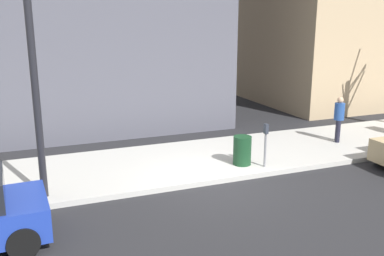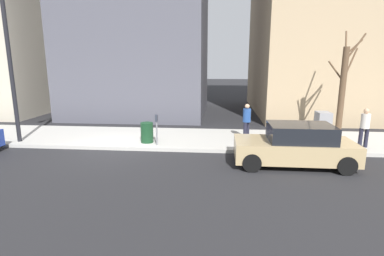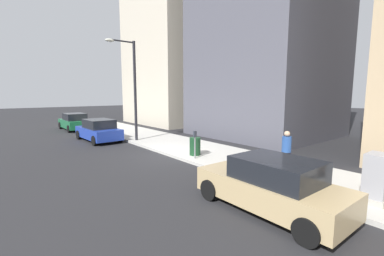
# 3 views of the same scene
# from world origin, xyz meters

# --- Properties ---
(ground_plane) EXTENTS (120.00, 120.00, 0.00)m
(ground_plane) POSITION_xyz_m (0.00, 0.00, 0.00)
(ground_plane) COLOR #232326
(sidewalk) EXTENTS (4.00, 36.00, 0.15)m
(sidewalk) POSITION_xyz_m (2.00, 0.00, 0.07)
(sidewalk) COLOR #B2AFA8
(sidewalk) RESTS_ON ground
(parked_car_tan) EXTENTS (1.95, 4.21, 1.52)m
(parked_car_tan) POSITION_xyz_m (-1.24, -7.17, 0.74)
(parked_car_tan) COLOR tan
(parked_car_tan) RESTS_ON ground
(parked_car_blue) EXTENTS (2.06, 4.27, 1.52)m
(parked_car_blue) POSITION_xyz_m (-1.29, 6.69, 0.74)
(parked_car_blue) COLOR #1E389E
(parked_car_blue) RESTS_ON ground
(parked_car_green) EXTENTS (1.95, 4.22, 1.52)m
(parked_car_green) POSITION_xyz_m (-1.11, 13.65, 0.74)
(parked_car_green) COLOR #196038
(parked_car_green) RESTS_ON ground
(parking_meter) EXTENTS (0.14, 0.10, 1.35)m
(parking_meter) POSITION_xyz_m (0.45, -1.75, 0.98)
(parking_meter) COLOR slate
(parking_meter) RESTS_ON sidewalk
(utility_box) EXTENTS (0.83, 0.61, 1.43)m
(utility_box) POSITION_xyz_m (1.30, -8.92, 0.85)
(utility_box) COLOR #A8A399
(utility_box) RESTS_ON sidewalk
(streetlamp) EXTENTS (1.97, 0.32, 6.50)m
(streetlamp) POSITION_xyz_m (0.28, 4.64, 4.02)
(streetlamp) COLOR black
(streetlamp) RESTS_ON sidewalk
(trash_bin) EXTENTS (0.56, 0.56, 0.90)m
(trash_bin) POSITION_xyz_m (0.90, -1.21, 0.60)
(trash_bin) COLOR #14381E
(trash_bin) RESTS_ON sidewalk
(pedestrian_midblock) EXTENTS (0.36, 0.36, 1.66)m
(pedestrian_midblock) POSITION_xyz_m (1.90, -5.70, 1.09)
(pedestrian_midblock) COLOR #1E1E2D
(pedestrian_midblock) RESTS_ON sidewalk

